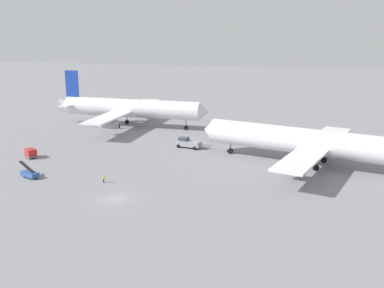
# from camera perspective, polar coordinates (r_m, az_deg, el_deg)

# --- Properties ---
(ground_plane) EXTENTS (600.00, 600.00, 0.00)m
(ground_plane) POSITION_cam_1_polar(r_m,az_deg,el_deg) (81.42, -9.62, -6.85)
(ground_plane) COLOR gray
(airliner_at_gate_left) EXTENTS (48.91, 45.31, 16.80)m
(airliner_at_gate_left) POSITION_cam_1_polar(r_m,az_deg,el_deg) (139.50, -7.86, 4.50)
(airliner_at_gate_left) COLOR silver
(airliner_at_gate_left) RESTS_ON ground
(airliner_being_pushed) EXTENTS (50.88, 43.28, 16.63)m
(airliner_being_pushed) POSITION_cam_1_polar(r_m,az_deg,el_deg) (101.75, 14.56, 0.23)
(airliner_being_pushed) COLOR silver
(airliner_being_pushed) RESTS_ON ground
(pushback_tug) EXTENTS (9.65, 3.74, 2.99)m
(pushback_tug) POSITION_cam_1_polar(r_m,az_deg,el_deg) (113.91, -0.52, 0.15)
(pushback_tug) COLOR gray
(pushback_tug) RESTS_ON ground
(gse_container_dolly_flat) EXTENTS (3.88, 3.63, 2.15)m
(gse_container_dolly_flat) POSITION_cam_1_polar(r_m,az_deg,el_deg) (111.52, -19.79, -1.07)
(gse_container_dolly_flat) COLOR slate
(gse_container_dolly_flat) RESTS_ON ground
(gse_belt_loader_portside) EXTENTS (5.05, 3.04, 3.02)m
(gse_belt_loader_portside) POSITION_cam_1_polar(r_m,az_deg,el_deg) (96.91, -19.92, -3.55)
(gse_belt_loader_portside) COLOR #2D5199
(gse_belt_loader_portside) RESTS_ON ground
(ground_crew_wing_walker_right) EXTENTS (0.36, 0.48, 1.55)m
(ground_crew_wing_walker_right) POSITION_cam_1_polar(r_m,az_deg,el_deg) (89.88, -11.17, -4.34)
(ground_crew_wing_walker_right) COLOR #2D3351
(ground_crew_wing_walker_right) RESTS_ON ground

